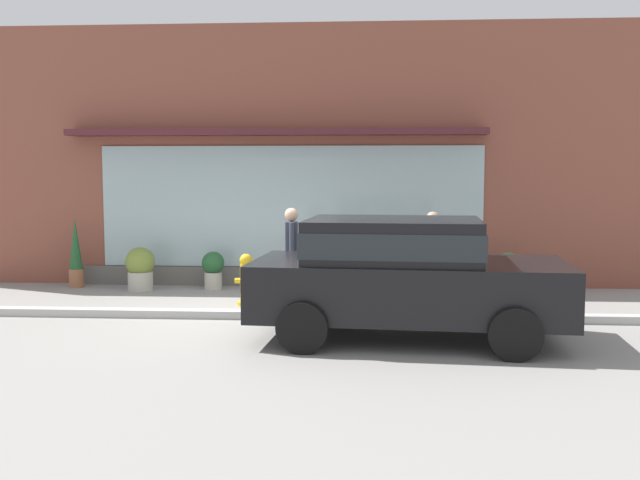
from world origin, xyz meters
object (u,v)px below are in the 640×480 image
(potted_plant_near_hydrant, at_px, (406,276))
(parked_car_black, at_px, (403,271))
(potted_plant_window_left, at_px, (213,268))
(potted_plant_trailing_edge, at_px, (140,267))
(pedestrian_with_handbag, at_px, (292,251))
(potted_plant_low_front, at_px, (76,254))
(pedestrian_passerby, at_px, (432,254))
(potted_plant_doorstep, at_px, (508,270))
(fire_hydrant, at_px, (246,280))

(potted_plant_near_hydrant, bearing_deg, parked_car_black, -93.81)
(parked_car_black, bearing_deg, potted_plant_window_left, 135.66)
(potted_plant_window_left, distance_m, potted_plant_trailing_edge, 1.35)
(pedestrian_with_handbag, bearing_deg, parked_car_black, -148.49)
(potted_plant_near_hydrant, xyz_separation_m, potted_plant_trailing_edge, (-4.94, 0.00, 0.12))
(parked_car_black, distance_m, potted_plant_window_left, 5.12)
(potted_plant_near_hydrant, bearing_deg, potted_plant_window_left, 176.98)
(parked_car_black, relative_size, potted_plant_low_front, 3.14)
(parked_car_black, distance_m, potted_plant_low_front, 7.21)
(pedestrian_with_handbag, bearing_deg, pedestrian_passerby, -107.05)
(potted_plant_doorstep, height_order, potted_plant_trailing_edge, potted_plant_trailing_edge)
(pedestrian_passerby, xyz_separation_m, parked_car_black, (-0.53, -1.70, -0.03))
(pedestrian_with_handbag, relative_size, potted_plant_near_hydrant, 2.68)
(pedestrian_passerby, xyz_separation_m, potted_plant_trailing_edge, (-5.23, 1.94, -0.50))
(fire_hydrant, bearing_deg, potted_plant_low_front, 155.07)
(pedestrian_with_handbag, xyz_separation_m, potted_plant_low_front, (-4.35, 1.87, -0.30))
(parked_car_black, xyz_separation_m, potted_plant_low_front, (-6.04, 3.92, -0.26))
(pedestrian_with_handbag, height_order, potted_plant_trailing_edge, pedestrian_with_handbag)
(pedestrian_passerby, bearing_deg, fire_hydrant, -10.79)
(pedestrian_with_handbag, relative_size, pedestrian_passerby, 1.02)
(pedestrian_passerby, distance_m, parked_car_black, 1.78)
(fire_hydrant, relative_size, potted_plant_trailing_edge, 1.06)
(fire_hydrant, relative_size, potted_plant_low_front, 0.64)
(pedestrian_passerby, height_order, parked_car_black, pedestrian_passerby)
(potted_plant_window_left, bearing_deg, pedestrian_passerby, -28.59)
(parked_car_black, bearing_deg, potted_plant_low_front, 151.35)
(parked_car_black, distance_m, potted_plant_doorstep, 4.32)
(potted_plant_window_left, xyz_separation_m, potted_plant_near_hydrant, (3.60, -0.19, -0.09))
(pedestrian_with_handbag, bearing_deg, potted_plant_doorstep, -73.74)
(parked_car_black, height_order, potted_plant_doorstep, parked_car_black)
(pedestrian_with_handbag, height_order, parked_car_black, pedestrian_with_handbag)
(fire_hydrant, distance_m, potted_plant_near_hydrant, 3.04)
(pedestrian_with_handbag, relative_size, parked_car_black, 0.39)
(potted_plant_near_hydrant, height_order, potted_plant_low_front, potted_plant_low_front)
(pedestrian_with_handbag, bearing_deg, potted_plant_near_hydrant, -58.73)
(potted_plant_doorstep, bearing_deg, pedestrian_with_handbag, -155.78)
(potted_plant_low_front, bearing_deg, pedestrian_passerby, -18.67)
(potted_plant_low_front, bearing_deg, potted_plant_doorstep, -1.19)
(pedestrian_passerby, distance_m, potted_plant_doorstep, 2.62)
(potted_plant_doorstep, bearing_deg, parked_car_black, -119.02)
(fire_hydrant, distance_m, parked_car_black, 3.38)
(fire_hydrant, relative_size, potted_plant_doorstep, 1.14)
(fire_hydrant, distance_m, potted_plant_trailing_edge, 2.62)
(potted_plant_near_hydrant, xyz_separation_m, potted_plant_doorstep, (1.84, 0.12, 0.12))
(potted_plant_low_front, distance_m, potted_plant_doorstep, 8.13)
(pedestrian_with_handbag, height_order, pedestrian_passerby, pedestrian_with_handbag)
(pedestrian_passerby, relative_size, potted_plant_low_front, 1.20)
(parked_car_black, relative_size, potted_plant_near_hydrant, 6.90)
(pedestrian_with_handbag, height_order, potted_plant_low_front, pedestrian_with_handbag)
(pedestrian_with_handbag, xyz_separation_m, potted_plant_near_hydrant, (1.93, 1.58, -0.63))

